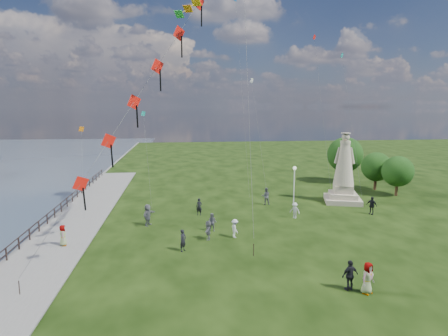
{
  "coord_description": "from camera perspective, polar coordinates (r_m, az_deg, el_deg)",
  "views": [
    {
      "loc": [
        -4.54,
        -21.55,
        10.37
      ],
      "look_at": [
        -1.0,
        8.0,
        5.5
      ],
      "focal_mm": 30.0,
      "sensor_mm": 36.0,
      "label": 1
    }
  ],
  "objects": [
    {
      "name": "person_10",
      "position": [
        30.83,
        -23.33,
        -9.58
      ],
      "size": [
        0.64,
        0.86,
        1.59
      ],
      "primitive_type": "imported",
      "rotation": [
        0.0,
        0.0,
        1.79
      ],
      "color": "#595960",
      "rests_on": "ground"
    },
    {
      "name": "tree_row",
      "position": [
        51.8,
        20.41,
        1.03
      ],
      "size": [
        6.97,
        12.38,
        6.3
      ],
      "color": "#382314",
      "rests_on": "ground"
    },
    {
      "name": "person_0",
      "position": [
        27.76,
        -6.27,
        -10.91
      ],
      "size": [
        0.67,
        0.71,
        1.62
      ],
      "primitive_type": "imported",
      "rotation": [
        0.0,
        0.0,
        0.9
      ],
      "color": "black",
      "rests_on": "ground"
    },
    {
      "name": "person_11",
      "position": [
        29.95,
        -2.43,
        -9.43
      ],
      "size": [
        0.75,
        1.47,
        1.52
      ],
      "primitive_type": "imported",
      "rotation": [
        0.0,
        0.0,
        4.61
      ],
      "color": "#595960",
      "rests_on": "ground"
    },
    {
      "name": "small_kites",
      "position": [
        43.56,
        2.85,
        11.9
      ],
      "size": [
        30.52,
        11.78,
        23.25
      ],
      "color": "teal",
      "rests_on": "ground"
    },
    {
      "name": "red_kite_train",
      "position": [
        26.28,
        -12.11,
        11.59
      ],
      "size": [
        11.07,
        9.35,
        18.57
      ],
      "color": "black",
      "rests_on": "ground"
    },
    {
      "name": "person_4",
      "position": [
        23.24,
        21.04,
        -15.38
      ],
      "size": [
        1.04,
        0.89,
        1.82
      ],
      "primitive_type": "imported",
      "rotation": [
        0.0,
        0.0,
        0.47
      ],
      "color": "#595960",
      "rests_on": "ground"
    },
    {
      "name": "person_6",
      "position": [
        36.45,
        -3.81,
        -5.91
      ],
      "size": [
        0.7,
        0.58,
        1.65
      ],
      "primitive_type": "imported",
      "rotation": [
        0.0,
        0.0,
        -0.37
      ],
      "color": "black",
      "rests_on": "ground"
    },
    {
      "name": "person_5",
      "position": [
        33.92,
        -11.52,
        -7.0
      ],
      "size": [
        1.44,
        1.95,
        1.93
      ],
      "primitive_type": "imported",
      "rotation": [
        0.0,
        0.0,
        1.15
      ],
      "color": "#595960",
      "rests_on": "ground"
    },
    {
      "name": "person_3",
      "position": [
        23.3,
        18.66,
        -15.22
      ],
      "size": [
        1.15,
        0.77,
        1.79
      ],
      "primitive_type": "imported",
      "rotation": [
        0.0,
        0.0,
        3.38
      ],
      "color": "black",
      "rests_on": "ground"
    },
    {
      "name": "lamppost",
      "position": [
        40.75,
        10.67,
        -1.34
      ],
      "size": [
        0.38,
        0.38,
        4.1
      ],
      "color": "silver",
      "rests_on": "ground"
    },
    {
      "name": "statue",
      "position": [
        42.83,
        17.77,
        -1.22
      ],
      "size": [
        4.67,
        4.67,
        7.63
      ],
      "rotation": [
        0.0,
        0.0,
        -0.3
      ],
      "color": "tan",
      "rests_on": "ground"
    },
    {
      "name": "person_2",
      "position": [
        30.37,
        1.66,
        -9.18
      ],
      "size": [
        0.72,
        1.06,
        1.5
      ],
      "primitive_type": "imported",
      "rotation": [
        0.0,
        0.0,
        1.81
      ],
      "color": "silver",
      "rests_on": "ground"
    },
    {
      "name": "person_7",
      "position": [
        40.43,
        6.39,
        -4.28
      ],
      "size": [
        0.95,
        0.64,
        1.84
      ],
      "primitive_type": "imported",
      "rotation": [
        0.0,
        0.0,
        3.04
      ],
      "color": "#595960",
      "rests_on": "ground"
    },
    {
      "name": "person_9",
      "position": [
        39.36,
        21.58,
        -5.32
      ],
      "size": [
        1.05,
        1.14,
        1.77
      ],
      "primitive_type": "imported",
      "rotation": [
        0.0,
        0.0,
        -0.91
      ],
      "color": "black",
      "rests_on": "ground"
    },
    {
      "name": "person_1",
      "position": [
        31.78,
        -1.79,
        -8.27
      ],
      "size": [
        0.88,
        0.74,
        1.56
      ],
      "primitive_type": "imported",
      "rotation": [
        0.0,
        0.0,
        -0.44
      ],
      "color": "#595960",
      "rests_on": "ground"
    },
    {
      "name": "person_8",
      "position": [
        36.01,
        10.74,
        -6.36
      ],
      "size": [
        1.08,
        0.98,
        1.51
      ],
      "primitive_type": "imported",
      "rotation": [
        0.0,
        0.0,
        -0.63
      ],
      "color": "silver",
      "rests_on": "ground"
    },
    {
      "name": "waterfront",
      "position": [
        34.0,
        -25.15,
        -9.49
      ],
      "size": [
        200.0,
        200.0,
        1.51
      ],
      "color": "#364552",
      "rests_on": "ground"
    }
  ]
}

